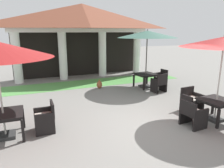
{
  "coord_description": "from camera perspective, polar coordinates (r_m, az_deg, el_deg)",
  "views": [
    {
      "loc": [
        -3.5,
        -5.04,
        2.83
      ],
      "look_at": [
        -0.33,
        2.4,
        0.81
      ],
      "focal_mm": 34.12,
      "sensor_mm": 36.0,
      "label": 1
    }
  ],
  "objects": [
    {
      "name": "patio_chair_near_foreground_east",
      "position": [
        11.75,
        13.03,
        1.66
      ],
      "size": [
        0.57,
        0.6,
        0.82
      ],
      "rotation": [
        0.0,
        0.0,
        -4.61
      ],
      "color": "black",
      "rests_on": "ground"
    },
    {
      "name": "patio_chair_mid_left_east",
      "position": [
        6.49,
        -17.41,
        -8.61
      ],
      "size": [
        0.56,
        0.63,
        0.86
      ],
      "rotation": [
        0.0,
        0.0,
        1.55
      ],
      "color": "black",
      "rests_on": "ground"
    },
    {
      "name": "terracotta_urn",
      "position": [
        10.77,
        -3.4,
        -0.17
      ],
      "size": [
        0.28,
        0.28,
        0.47
      ],
      "color": "brown",
      "rests_on": "ground"
    },
    {
      "name": "ground_plane",
      "position": [
        6.76,
        10.8,
        -11.01
      ],
      "size": [
        60.0,
        60.0,
        0.0
      ],
      "primitive_type": "plane",
      "color": "gray"
    },
    {
      "name": "patio_table_mid_left",
      "position": [
        6.45,
        -27.1,
        -7.65
      ],
      "size": [
        1.02,
        1.02,
        0.71
      ],
      "rotation": [
        0.0,
        0.0,
        -0.03
      ],
      "color": "black",
      "rests_on": "ground"
    },
    {
      "name": "patio_umbrella_near_foreground",
      "position": [
        10.82,
        9.45,
        12.9
      ],
      "size": [
        2.99,
        2.99,
        2.91
      ],
      "color": "#2D2D2D",
      "rests_on": "ground"
    },
    {
      "name": "lawn_strip",
      "position": [
        11.98,
        -5.43,
        0.3
      ],
      "size": [
        10.48,
        1.87,
        0.01
      ],
      "primitive_type": "cube",
      "color": "#519347",
      "rests_on": "ground"
    },
    {
      "name": "patio_chair_near_foreground_south",
      "position": [
        10.3,
        12.58,
        0.14
      ],
      "size": [
        0.65,
        0.59,
        0.91
      ],
      "rotation": [
        0.0,
        0.0,
        0.1
      ],
      "color": "black",
      "rests_on": "ground"
    },
    {
      "name": "background_pavilion",
      "position": [
        13.26,
        -8.07,
        15.8
      ],
      "size": [
        8.68,
        2.43,
        4.38
      ],
      "color": "white",
      "rests_on": "ground"
    },
    {
      "name": "patio_umbrella_mid_right",
      "position": [
        7.26,
        27.81,
        9.8
      ],
      "size": [
        2.59,
        2.59,
        2.74
      ],
      "color": "#2D2D2D",
      "rests_on": "ground"
    },
    {
      "name": "patio_chair_mid_right_west",
      "position": [
        6.9,
        20.8,
        -7.54
      ],
      "size": [
        0.59,
        0.66,
        0.83
      ],
      "rotation": [
        0.0,
        0.0,
        -1.51
      ],
      "color": "black",
      "rests_on": "ground"
    },
    {
      "name": "patio_table_near_foreground",
      "position": [
        11.04,
        9.03,
        2.31
      ],
      "size": [
        1.03,
        1.03,
        0.72
      ],
      "rotation": [
        0.0,
        0.0,
        0.1
      ],
      "color": "black",
      "rests_on": "ground"
    },
    {
      "name": "patio_chair_mid_right_north",
      "position": [
        8.26,
        20.49,
        -4.03
      ],
      "size": [
        0.67,
        0.61,
        0.84
      ],
      "rotation": [
        0.0,
        0.0,
        -3.08
      ],
      "color": "black",
      "rests_on": "ground"
    },
    {
      "name": "patio_table_mid_right",
      "position": [
        7.58,
        26.2,
        -4.45
      ],
      "size": [
        1.0,
        1.0,
        0.71
      ],
      "rotation": [
        0.0,
        0.0,
        0.06
      ],
      "color": "black",
      "rests_on": "ground"
    }
  ]
}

